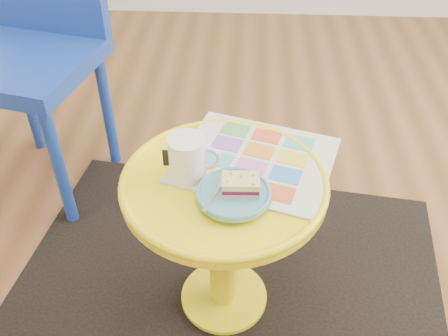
{
  "coord_description": "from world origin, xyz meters",
  "views": [
    {
      "loc": [
        0.07,
        -1.08,
        1.28
      ],
      "look_at": [
        0.02,
        -0.18,
        0.52
      ],
      "focal_mm": 40.0,
      "sensor_mm": 36.0,
      "label": 1
    }
  ],
  "objects_px": {
    "side_table": "(224,220)",
    "newspaper": "(255,160)",
    "chair": "(31,35)",
    "plate": "(234,194)",
    "mug": "(188,158)"
  },
  "relations": [
    {
      "from": "side_table",
      "to": "newspaper",
      "type": "relative_size",
      "value": 1.33
    },
    {
      "from": "side_table",
      "to": "chair",
      "type": "xyz_separation_m",
      "value": [
        -0.66,
        0.59,
        0.22
      ]
    },
    {
      "from": "side_table",
      "to": "plate",
      "type": "distance_m",
      "value": 0.17
    },
    {
      "from": "chair",
      "to": "plate",
      "type": "xyz_separation_m",
      "value": [
        0.69,
        -0.66,
        -0.07
      ]
    },
    {
      "from": "chair",
      "to": "newspaper",
      "type": "distance_m",
      "value": 0.9
    },
    {
      "from": "side_table",
      "to": "chair",
      "type": "distance_m",
      "value": 0.91
    },
    {
      "from": "newspaper",
      "to": "plate",
      "type": "bearing_deg",
      "value": -91.38
    },
    {
      "from": "chair",
      "to": "plate",
      "type": "height_order",
      "value": "chair"
    },
    {
      "from": "side_table",
      "to": "mug",
      "type": "distance_m",
      "value": 0.21
    },
    {
      "from": "mug",
      "to": "newspaper",
      "type": "bearing_deg",
      "value": 25.63
    },
    {
      "from": "chair",
      "to": "mug",
      "type": "height_order",
      "value": "chair"
    },
    {
      "from": "side_table",
      "to": "newspaper",
      "type": "bearing_deg",
      "value": 46.66
    },
    {
      "from": "newspaper",
      "to": "mug",
      "type": "distance_m",
      "value": 0.18
    },
    {
      "from": "newspaper",
      "to": "mug",
      "type": "relative_size",
      "value": 2.99
    },
    {
      "from": "side_table",
      "to": "newspaper",
      "type": "distance_m",
      "value": 0.18
    }
  ]
}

